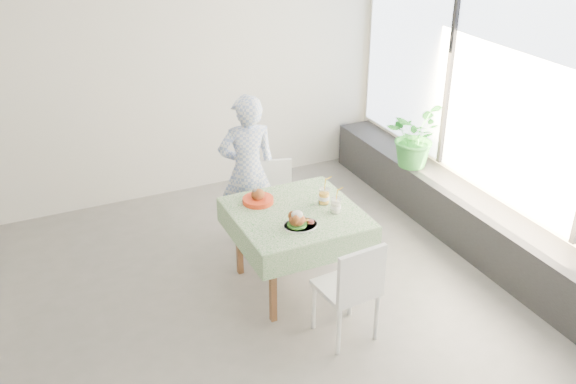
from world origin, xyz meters
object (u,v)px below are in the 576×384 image
chair_near (346,307)px  juice_cup_orange (324,197)px  diner (248,171)px  chair_far (274,222)px  main_dish (299,221)px  potted_plant (414,136)px  cafe_table (296,240)px

chair_near → juice_cup_orange: bearing=75.1°
juice_cup_orange → diner: bearing=112.7°
chair_far → main_dish: bearing=-101.3°
diner → potted_plant: bearing=-173.6°
chair_far → chair_near: size_ratio=0.96×
main_dish → chair_near: bearing=-74.2°
cafe_table → main_dish: bearing=-110.5°
cafe_table → potted_plant: (1.75, 0.82, 0.37)m
juice_cup_orange → potted_plant: size_ratio=0.42×
diner → juice_cup_orange: (0.36, -0.86, 0.05)m
chair_far → chair_near: bearing=-91.3°
chair_far → diner: 0.56m
cafe_table → diner: 0.94m
cafe_table → diner: bearing=95.3°
potted_plant → juice_cup_orange: bearing=-151.8°
chair_near → diner: size_ratio=0.58×
main_dish → juice_cup_orange: 0.46m
chair_near → main_dish: 0.77m
chair_far → potted_plant: size_ratio=1.27×
chair_far → diner: (-0.18, 0.19, 0.50)m
diner → main_dish: 1.13m
cafe_table → potted_plant: size_ratio=1.57×
main_dish → juice_cup_orange: juice_cup_orange is taller
diner → chair_near: bearing=103.7°
cafe_table → main_dish: main_dish is taller
chair_far → juice_cup_orange: 0.88m
chair_far → main_dish: 1.09m
diner → juice_cup_orange: 0.94m
potted_plant → diner: bearing=177.7°
diner → main_dish: size_ratio=5.27×
cafe_table → diner: diner is taller
juice_cup_orange → potted_plant: (1.47, 0.79, 0.02)m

